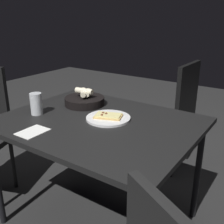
{
  "coord_description": "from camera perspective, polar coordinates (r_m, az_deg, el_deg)",
  "views": [
    {
      "loc": [
        -1.2,
        -0.93,
        1.34
      ],
      "look_at": [
        0.07,
        -0.05,
        0.78
      ],
      "focal_mm": 43.6,
      "sensor_mm": 36.0,
      "label": 1
    }
  ],
  "objects": [
    {
      "name": "dining_table",
      "position": [
        1.66,
        -3.0,
        -3.73
      ],
      "size": [
        0.91,
        1.16,
        0.73
      ],
      "color": "black",
      "rests_on": "ground"
    },
    {
      "name": "pizza_plate",
      "position": [
        1.65,
        -0.79,
        -1.19
      ],
      "size": [
        0.27,
        0.27,
        0.04
      ],
      "color": "white",
      "rests_on": "dining_table"
    },
    {
      "name": "beer_glass",
      "position": [
        1.78,
        -15.58,
        1.47
      ],
      "size": [
        0.07,
        0.07,
        0.14
      ],
      "color": "silver",
      "rests_on": "dining_table"
    },
    {
      "name": "ground",
      "position": [
        2.03,
        -2.63,
        -21.4
      ],
      "size": [
        8.0,
        8.0,
        0.0
      ],
      "primitive_type": "plane",
      "color": "#272727"
    },
    {
      "name": "napkin",
      "position": [
        1.54,
        -16.29,
        -4.0
      ],
      "size": [
        0.16,
        0.12,
        0.0
      ],
      "color": "white",
      "rests_on": "dining_table"
    },
    {
      "name": "chair_spare",
      "position": [
        2.44,
        12.74,
        0.47
      ],
      "size": [
        0.45,
        0.45,
        0.96
      ],
      "color": "black",
      "rests_on": "ground"
    },
    {
      "name": "bread_basket",
      "position": [
        1.91,
        -5.73,
        2.52
      ],
      "size": [
        0.28,
        0.28,
        0.12
      ],
      "color": "black",
      "rests_on": "dining_table"
    }
  ]
}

